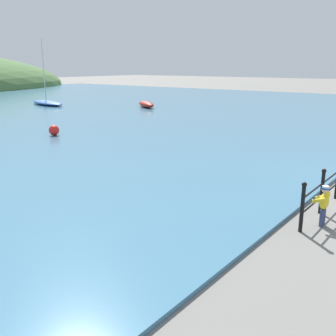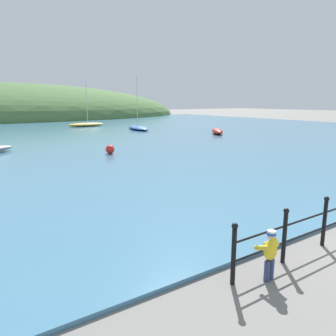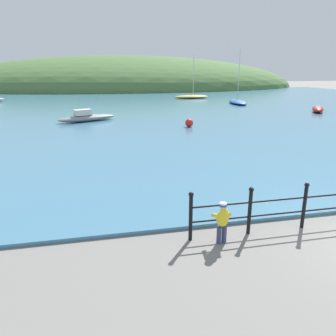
# 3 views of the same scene
# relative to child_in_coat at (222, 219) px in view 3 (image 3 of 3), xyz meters

# --- Properties ---
(water) EXTENTS (80.00, 60.00, 0.10)m
(water) POSITION_rel_child_in_coat_xyz_m (4.18, 30.79, -0.55)
(water) COLOR teal
(water) RESTS_ON ground
(far_hillside) EXTENTS (77.60, 42.68, 13.62)m
(far_hillside) POSITION_rel_child_in_coat_xyz_m (4.18, 69.22, -0.60)
(far_hillside) COLOR #476B38
(far_hillside) RESTS_ON ground
(child_in_coat) EXTENTS (0.39, 0.38, 1.00)m
(child_in_coat) POSITION_rel_child_in_coat_xyz_m (0.00, 0.00, 0.00)
(child_in_coat) COLOR navy
(child_in_coat) RESTS_ON ground
(boat_far_right) EXTENTS (2.59, 3.25, 0.53)m
(boat_far_right) POSITION_rel_child_in_coat_xyz_m (17.44, 20.42, -0.24)
(boat_far_right) COLOR maroon
(boat_far_right) RESTS_ON water
(boat_red_dinghy) EXTENTS (2.66, 5.28, 5.93)m
(boat_red_dinghy) POSITION_rel_child_in_coat_xyz_m (13.39, 29.16, -0.29)
(boat_red_dinghy) COLOR #1E4793
(boat_red_dinghy) RESTS_ON water
(boat_twin_mast) EXTENTS (4.74, 1.75, 5.64)m
(boat_twin_mast) POSITION_rel_child_in_coat_xyz_m (10.21, 37.15, -0.25)
(boat_twin_mast) COLOR gold
(boat_twin_mast) RESTS_ON water
(boat_nearest_quay) EXTENTS (4.62, 2.98, 0.91)m
(boat_nearest_quay) POSITION_rel_child_in_coat_xyz_m (-3.32, 19.19, -0.21)
(boat_nearest_quay) COLOR gray
(boat_nearest_quay) RESTS_ON water
(mooring_buoy) EXTENTS (0.55, 0.55, 0.55)m
(mooring_buoy) POSITION_rel_child_in_coat_xyz_m (3.54, 15.05, -0.23)
(mooring_buoy) COLOR red
(mooring_buoy) RESTS_ON water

